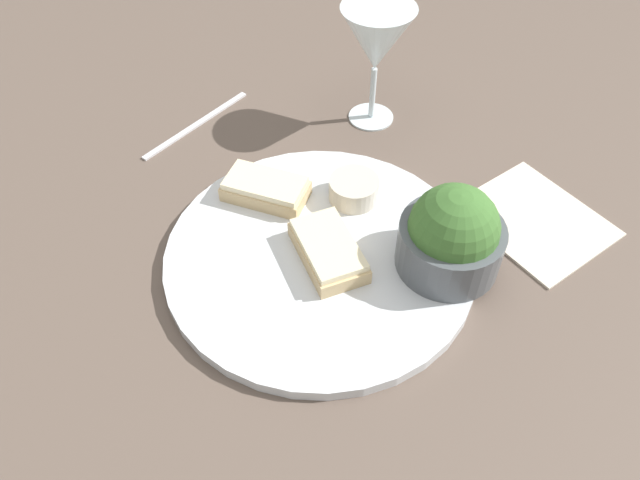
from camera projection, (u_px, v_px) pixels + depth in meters
The scene contains 9 objects.
ground_plane at pixel (320, 260), 0.69m from camera, with size 4.00×4.00×0.00m, color brown.
dinner_plate at pixel (320, 256), 0.69m from camera, with size 0.34×0.34×0.01m.
salad_bowl at pixel (452, 236), 0.64m from camera, with size 0.11×0.11×0.10m.
sauce_ramekin at pixel (354, 188), 0.73m from camera, with size 0.06×0.06×0.03m.
cheese_toast_near at pixel (331, 248), 0.67m from camera, with size 0.11×0.09×0.03m.
cheese_toast_far at pixel (266, 189), 0.73m from camera, with size 0.11×0.09×0.03m.
wine_glass at pixel (376, 42), 0.78m from camera, with size 0.09×0.09×0.16m.
napkin at pixel (535, 219), 0.73m from camera, with size 0.18×0.16×0.01m.
fork at pixel (197, 124), 0.85m from camera, with size 0.02×0.19×0.01m.
Camera 1 is at (-0.30, 0.33, 0.53)m, focal length 35.00 mm.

